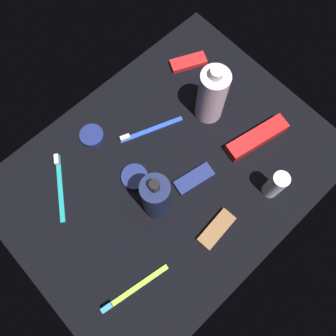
{
  "coord_description": "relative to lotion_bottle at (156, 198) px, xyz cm",
  "views": [
    {
      "loc": [
        -19.01,
        -20.32,
        85.15
      ],
      "look_at": [
        0.0,
        0.0,
        3.0
      ],
      "focal_mm": 36.71,
      "sensor_mm": 36.0,
      "label": 1
    }
  ],
  "objects": [
    {
      "name": "toothbrush_teal",
      "position": [
        -14.32,
        21.44,
        -8.44
      ],
      "size": [
        10.82,
        15.75,
        2.1
      ],
      "color": "teal",
      "rests_on": "ground_plane"
    },
    {
      "name": "snack_bar_red",
      "position": [
        35.26,
        25.1,
        -8.29
      ],
      "size": [
        11.12,
        8.02,
        1.5
      ],
      "primitive_type": "cube",
      "rotation": [
        0.0,
        0.0,
        -0.44
      ],
      "color": "red",
      "rests_on": "ground_plane"
    },
    {
      "name": "lotion_bottle",
      "position": [
        0.0,
        0.0,
        0.0
      ],
      "size": [
        6.57,
        6.57,
        20.53
      ],
      "color": "#171E42",
      "rests_on": "ground_plane"
    },
    {
      "name": "toothbrush_lime",
      "position": [
        -18.09,
        -10.7,
        -8.44
      ],
      "size": [
        17.95,
        4.14,
        2.1
      ],
      "color": "#8CD133",
      "rests_on": "ground_plane"
    },
    {
      "name": "cream_tin_left",
      "position": [
        0.12,
        26.03,
        -8.15
      ],
      "size": [
        6.42,
        6.42,
        1.79
      ],
      "primitive_type": "cylinder",
      "color": "navy",
      "rests_on": "ground_plane"
    },
    {
      "name": "ground_plane",
      "position": [
        8.28,
        4.9,
        -9.64
      ],
      "size": [
        84.0,
        64.0,
        1.2
      ],
      "primitive_type": "cube",
      "color": "black"
    },
    {
      "name": "toothpaste_box_red",
      "position": [
        31.6,
        -4.65,
        -7.44
      ],
      "size": [
        18.12,
        7.76,
        3.2
      ],
      "primitive_type": "cube",
      "rotation": [
        0.0,
        0.0,
        -0.2
      ],
      "color": "red",
      "rests_on": "ground_plane"
    },
    {
      "name": "deodorant_stick",
      "position": [
        23.79,
        -16.58,
        -3.79
      ],
      "size": [
        4.04,
        4.04,
        10.51
      ],
      "primitive_type": "cylinder",
      "color": "silver",
      "rests_on": "ground_plane"
    },
    {
      "name": "toothbrush_blue",
      "position": [
        12.11,
        17.07,
        -8.44
      ],
      "size": [
        17.28,
        7.42,
        2.1
      ],
      "color": "blue",
      "rests_on": "ground_plane"
    },
    {
      "name": "snack_bar_navy",
      "position": [
        11.7,
        -1.26,
        -8.29
      ],
      "size": [
        10.96,
        5.87,
        1.5
      ],
      "primitive_type": "cube",
      "rotation": [
        0.0,
        0.0,
        -0.19
      ],
      "color": "navy",
      "rests_on": "ground_plane"
    },
    {
      "name": "cream_tin_right",
      "position": [
        0.8,
        9.45,
        -8.11
      ],
      "size": [
        6.84,
        6.84,
        1.87
      ],
      "primitive_type": "cylinder",
      "color": "navy",
      "rests_on": "ground_plane"
    },
    {
      "name": "snack_bar_brown",
      "position": [
        6.68,
        -14.23,
        -8.29
      ],
      "size": [
        10.71,
        4.9,
        1.5
      ],
      "primitive_type": "cube",
      "rotation": [
        0.0,
        0.0,
        0.09
      ],
      "color": "brown",
      "rests_on": "ground_plane"
    },
    {
      "name": "bodywash_bottle",
      "position": [
        28.36,
        10.11,
        -0.25
      ],
      "size": [
        7.41,
        7.41,
        19.34
      ],
      "color": "silver",
      "rests_on": "ground_plane"
    }
  ]
}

